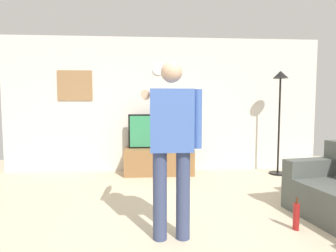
{
  "coord_description": "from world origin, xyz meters",
  "views": [
    {
      "loc": [
        -0.29,
        -2.62,
        1.35
      ],
      "look_at": [
        -0.03,
        1.2,
        1.05
      ],
      "focal_mm": 28.96,
      "sensor_mm": 36.0,
      "label": 1
    }
  ],
  "objects_px": {
    "floor_lamp": "(280,101)",
    "beverage_bottle": "(296,216)",
    "person_standing_nearer_lamp": "(171,139)",
    "tv_stand": "(159,161)",
    "television": "(159,131)",
    "framed_picture": "(75,85)",
    "wall_clock": "(158,69)"
  },
  "relations": [
    {
      "from": "floor_lamp",
      "to": "beverage_bottle",
      "type": "height_order",
      "value": "floor_lamp"
    },
    {
      "from": "wall_clock",
      "to": "floor_lamp",
      "type": "xyz_separation_m",
      "value": [
        2.31,
        -0.46,
        -0.64
      ]
    },
    {
      "from": "framed_picture",
      "to": "beverage_bottle",
      "type": "bearing_deg",
      "value": -42.35
    },
    {
      "from": "floor_lamp",
      "to": "framed_picture",
      "type": "bearing_deg",
      "value": 173.33
    },
    {
      "from": "person_standing_nearer_lamp",
      "to": "floor_lamp",
      "type": "bearing_deg",
      "value": 46.62
    },
    {
      "from": "wall_clock",
      "to": "person_standing_nearer_lamp",
      "type": "xyz_separation_m",
      "value": [
        0.04,
        -2.87,
        -1.06
      ]
    },
    {
      "from": "floor_lamp",
      "to": "tv_stand",
      "type": "bearing_deg",
      "value": 175.83
    },
    {
      "from": "tv_stand",
      "to": "framed_picture",
      "type": "bearing_deg",
      "value": 169.89
    },
    {
      "from": "floor_lamp",
      "to": "beverage_bottle",
      "type": "relative_size",
      "value": 5.55
    },
    {
      "from": "television",
      "to": "person_standing_nearer_lamp",
      "type": "height_order",
      "value": "person_standing_nearer_lamp"
    },
    {
      "from": "framed_picture",
      "to": "person_standing_nearer_lamp",
      "type": "bearing_deg",
      "value": -59.5
    },
    {
      "from": "beverage_bottle",
      "to": "tv_stand",
      "type": "bearing_deg",
      "value": 119.32
    },
    {
      "from": "beverage_bottle",
      "to": "person_standing_nearer_lamp",
      "type": "bearing_deg",
      "value": -176.19
    },
    {
      "from": "wall_clock",
      "to": "framed_picture",
      "type": "relative_size",
      "value": 0.36
    },
    {
      "from": "wall_clock",
      "to": "floor_lamp",
      "type": "relative_size",
      "value": 0.12
    },
    {
      "from": "television",
      "to": "wall_clock",
      "type": "xyz_separation_m",
      "value": [
        -0.0,
        0.24,
        1.23
      ]
    },
    {
      "from": "floor_lamp",
      "to": "beverage_bottle",
      "type": "xyz_separation_m",
      "value": [
        -0.92,
        -2.32,
        -1.28
      ]
    },
    {
      "from": "floor_lamp",
      "to": "person_standing_nearer_lamp",
      "type": "bearing_deg",
      "value": -133.38
    },
    {
      "from": "television",
      "to": "person_standing_nearer_lamp",
      "type": "relative_size",
      "value": 0.67
    },
    {
      "from": "wall_clock",
      "to": "person_standing_nearer_lamp",
      "type": "height_order",
      "value": "wall_clock"
    },
    {
      "from": "tv_stand",
      "to": "framed_picture",
      "type": "relative_size",
      "value": 1.96
    },
    {
      "from": "floor_lamp",
      "to": "wall_clock",
      "type": "bearing_deg",
      "value": 168.78
    },
    {
      "from": "wall_clock",
      "to": "beverage_bottle",
      "type": "bearing_deg",
      "value": -63.3
    },
    {
      "from": "framed_picture",
      "to": "person_standing_nearer_lamp",
      "type": "xyz_separation_m",
      "value": [
        1.69,
        -2.87,
        -0.73
      ]
    },
    {
      "from": "television",
      "to": "wall_clock",
      "type": "height_order",
      "value": "wall_clock"
    },
    {
      "from": "tv_stand",
      "to": "beverage_bottle",
      "type": "height_order",
      "value": "tv_stand"
    },
    {
      "from": "television",
      "to": "person_standing_nearer_lamp",
      "type": "xyz_separation_m",
      "value": [
        0.04,
        -2.62,
        0.17
      ]
    },
    {
      "from": "wall_clock",
      "to": "beverage_bottle",
      "type": "xyz_separation_m",
      "value": [
        1.4,
        -2.78,
        -1.92
      ]
    },
    {
      "from": "television",
      "to": "framed_picture",
      "type": "xyz_separation_m",
      "value": [
        -1.65,
        0.25,
        0.9
      ]
    },
    {
      "from": "tv_stand",
      "to": "television",
      "type": "distance_m",
      "value": 0.59
    },
    {
      "from": "wall_clock",
      "to": "tv_stand",
      "type": "bearing_deg",
      "value": -90.0
    },
    {
      "from": "tv_stand",
      "to": "person_standing_nearer_lamp",
      "type": "xyz_separation_m",
      "value": [
        0.04,
        -2.58,
        0.76
      ]
    }
  ]
}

